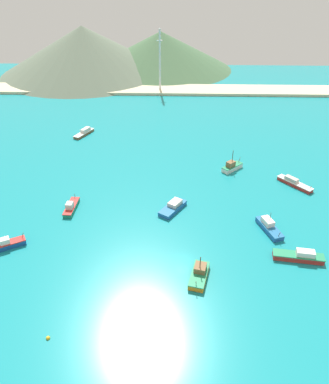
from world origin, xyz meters
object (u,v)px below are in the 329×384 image
fishing_boat_2 (299,256)px  fishing_boat_8 (199,274)px  fishing_boat_1 (84,132)px  fishing_boat_5 (71,207)px  fishing_boat_6 (232,167)px  fishing_boat_7 (9,244)px  buoy_0 (48,338)px  radio_tower (160,61)px  fishing_boat_3 (173,207)px  fishing_boat_0 (294,183)px  fishing_boat_4 (269,227)px

fishing_boat_2 → fishing_boat_8: 22.53m
fishing_boat_1 → fishing_boat_5: size_ratio=1.15×
fishing_boat_2 → fishing_boat_6: size_ratio=1.57×
fishing_boat_7 → buoy_0: size_ratio=9.91×
radio_tower → fishing_boat_3: bearing=-85.8°
fishing_boat_0 → fishing_boat_6: size_ratio=1.37×
fishing_boat_0 → fishing_boat_7: bearing=-158.0°
fishing_boat_1 → fishing_boat_8: size_ratio=1.16×
fishing_boat_0 → buoy_0: 75.82m
fishing_boat_6 → fishing_boat_7: size_ratio=0.99×
fishing_boat_1 → fishing_boat_5: (6.65, -47.53, 0.05)m
fishing_boat_4 → fishing_boat_5: (-49.00, 7.01, -0.10)m
fishing_boat_8 → radio_tower: bearing=95.9°
fishing_boat_0 → fishing_boat_8: (-28.77, -36.84, 0.17)m
fishing_boat_0 → fishing_boat_5: fishing_boat_5 is taller
fishing_boat_0 → fishing_boat_4: size_ratio=1.04×
fishing_boat_7 → fishing_boat_1: bearing=86.6°
fishing_boat_0 → radio_tower: (-41.45, 85.78, 13.57)m
fishing_boat_3 → fishing_boat_6: bearing=50.8°
fishing_boat_2 → fishing_boat_7: bearing=178.0°
fishing_boat_4 → fishing_boat_6: 29.83m
fishing_boat_1 → fishing_boat_5: bearing=-82.0°
fishing_boat_4 → fishing_boat_6: fishing_boat_6 is taller
buoy_0 → radio_tower: size_ratio=0.03×
fishing_boat_0 → fishing_boat_5: 62.00m
buoy_0 → fishing_boat_2: bearing=23.6°
fishing_boat_3 → fishing_boat_5: 26.19m
fishing_boat_2 → fishing_boat_1: bearing=132.9°
fishing_boat_2 → fishing_boat_4: size_ratio=1.18×
fishing_boat_0 → fishing_boat_8: 46.74m
fishing_boat_0 → fishing_boat_7: fishing_boat_7 is taller
fishing_boat_1 → fishing_boat_8: 80.32m
buoy_0 → fishing_boat_4: bearing=35.4°
fishing_boat_1 → fishing_boat_4: fishing_boat_4 is taller
fishing_boat_4 → fishing_boat_8: (-17.32, -16.05, -0.00)m
fishing_boat_7 → fishing_boat_8: (42.07, -8.24, 0.01)m
fishing_boat_3 → fishing_boat_4: bearing=-18.7°
fishing_boat_7 → fishing_boat_8: 42.86m
buoy_0 → radio_tower: 139.09m
fishing_boat_5 → fishing_boat_6: (43.84, 22.37, 0.27)m
fishing_boat_5 → fishing_boat_0: bearing=12.8°
fishing_boat_4 → fishing_boat_7: fishing_boat_4 is taller
fishing_boat_0 → fishing_boat_3: size_ratio=1.05×
fishing_boat_3 → fishing_boat_0: bearing=20.9°
fishing_boat_8 → fishing_boat_2: bearing=15.4°
fishing_boat_4 → fishing_boat_5: size_ratio=1.12×
fishing_boat_2 → fishing_boat_8: fishing_boat_8 is taller
fishing_boat_3 → fishing_boat_2: bearing=-33.2°
fishing_boat_3 → buoy_0: (-21.01, -38.84, -0.68)m
fishing_boat_4 → fishing_boat_8: fishing_boat_8 is taller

